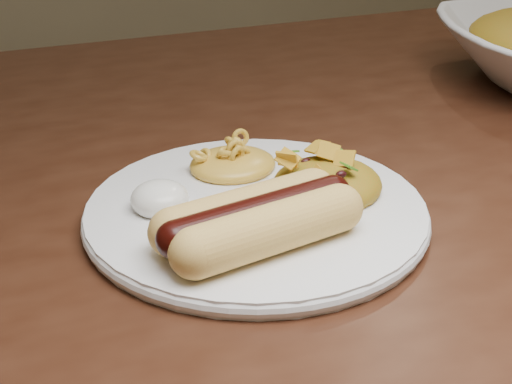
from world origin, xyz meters
name	(u,v)px	position (x,y,z in m)	size (l,w,h in m)	color
table	(290,227)	(0.00, 0.00, 0.66)	(1.60, 0.90, 0.75)	#3E2013
plate	(256,211)	(-0.09, -0.13, 0.76)	(0.26, 0.26, 0.01)	white
hotdog	(259,219)	(-0.11, -0.18, 0.78)	(0.13, 0.08, 0.03)	#FDD76C
mac_and_cheese	(233,154)	(-0.08, -0.06, 0.78)	(0.07, 0.07, 0.03)	yellow
sour_cream	(159,192)	(-0.16, -0.11, 0.78)	(0.04, 0.04, 0.03)	white
taco_salad	(328,174)	(-0.03, -0.13, 0.78)	(0.09, 0.08, 0.04)	red
fork	(260,199)	(-0.08, -0.10, 0.75)	(0.02, 0.12, 0.00)	white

